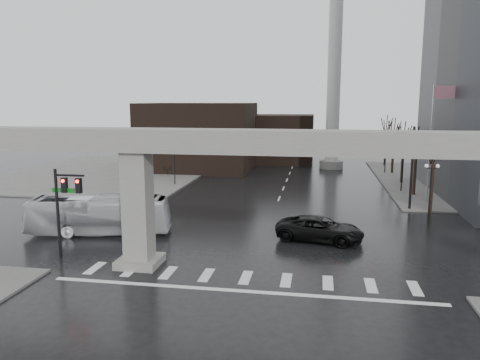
{
  "coord_description": "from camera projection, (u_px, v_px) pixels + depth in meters",
  "views": [
    {
      "loc": [
        4.08,
        -27.07,
        10.38
      ],
      "look_at": [
        -1.7,
        6.96,
        4.5
      ],
      "focal_mm": 35.0,
      "sensor_mm": 36.0,
      "label": 1
    }
  ],
  "objects": [
    {
      "name": "pickup_truck",
      "position": [
        320.0,
        229.0,
        34.92
      ],
      "size": [
        6.92,
        4.21,
        1.79
      ],
      "primitive_type": "imported",
      "rotation": [
        0.0,
        0.0,
        1.37
      ],
      "color": "black",
      "rests_on": "ground"
    },
    {
      "name": "tree_right_1",
      "position": [
        415.0,
        170.0,
        51.13
      ],
      "size": [
        1.09,
        1.61,
        7.67
      ],
      "color": "black",
      "rests_on": "ground"
    },
    {
      "name": "smokestack",
      "position": [
        334.0,
        80.0,
        70.19
      ],
      "size": [
        3.6,
        3.6,
        30.0
      ],
      "color": "beige",
      "rests_on": "ground"
    },
    {
      "name": "lamp_right_1",
      "position": [
        403.0,
        162.0,
        53.12
      ],
      "size": [
        1.22,
        0.32,
        5.11
      ],
      "color": "black",
      "rests_on": "ground"
    },
    {
      "name": "tree_right_4",
      "position": [
        386.0,
        147.0,
        74.42
      ],
      "size": [
        1.12,
        1.69,
        8.19
      ],
      "color": "black",
      "rests_on": "ground"
    },
    {
      "name": "lamp_left_1",
      "position": [
        174.0,
        157.0,
        57.58
      ],
      "size": [
        1.22,
        0.32,
        5.11
      ],
      "color": "black",
      "rests_on": "ground"
    },
    {
      "name": "lamp_right_2",
      "position": [
        386.0,
        149.0,
        66.73
      ],
      "size": [
        1.22,
        0.32,
        5.11
      ],
      "color": "black",
      "rests_on": "ground"
    },
    {
      "name": "building_far_left",
      "position": [
        199.0,
        136.0,
        71.01
      ],
      "size": [
        16.0,
        14.0,
        10.0
      ],
      "primitive_type": "cube",
      "color": "black",
      "rests_on": "ground"
    },
    {
      "name": "building_far_mid",
      "position": [
        283.0,
        139.0,
        78.92
      ],
      "size": [
        10.0,
        10.0,
        8.0
      ],
      "primitive_type": "cube",
      "color": "black",
      "rests_on": "ground"
    },
    {
      "name": "signal_left_pole",
      "position": [
        65.0,
        198.0,
        30.54
      ],
      "size": [
        2.3,
        0.3,
        6.0
      ],
      "color": "black",
      "rests_on": "ground"
    },
    {
      "name": "ground",
      "position": [
        248.0,
        272.0,
        28.72
      ],
      "size": [
        160.0,
        160.0,
        0.0
      ],
      "primitive_type": "plane",
      "color": "black",
      "rests_on": "ground"
    },
    {
      "name": "tree_right_2",
      "position": [
        403.0,
        161.0,
        58.89
      ],
      "size": [
        1.1,
        1.63,
        7.85
      ],
      "color": "black",
      "rests_on": "ground"
    },
    {
      "name": "flagpole_assembly",
      "position": [
        434.0,
        130.0,
        46.31
      ],
      "size": [
        2.06,
        0.12,
        12.0
      ],
      "color": "silver",
      "rests_on": "ground"
    },
    {
      "name": "tree_right_3",
      "position": [
        393.0,
        153.0,
        66.66
      ],
      "size": [
        1.11,
        1.66,
        8.02
      ],
      "color": "black",
      "rests_on": "ground"
    },
    {
      "name": "lamp_left_0",
      "position": [
        129.0,
        175.0,
        43.97
      ],
      "size": [
        1.22,
        0.32,
        5.11
      ],
      "color": "black",
      "rests_on": "ground"
    },
    {
      "name": "elevated_guideway",
      "position": [
        270.0,
        161.0,
        27.36
      ],
      "size": [
        48.0,
        2.6,
        8.7
      ],
      "color": "gray",
      "rests_on": "ground"
    },
    {
      "name": "sidewalk_nw",
      "position": [
        109.0,
        172.0,
        67.99
      ],
      "size": [
        28.0,
        36.0,
        0.15
      ],
      "primitive_type": "cube",
      "color": "slate",
      "rests_on": "ground"
    },
    {
      "name": "tree_right_0",
      "position": [
        432.0,
        183.0,
        43.36
      ],
      "size": [
        1.09,
        1.58,
        7.5
      ],
      "color": "black",
      "rests_on": "ground"
    },
    {
      "name": "lamp_left_2",
      "position": [
        202.0,
        146.0,
        71.18
      ],
      "size": [
        1.22,
        0.32,
        5.11
      ],
      "color": "black",
      "rests_on": "ground"
    },
    {
      "name": "signal_mast_arm",
      "position": [
        371.0,
        149.0,
        44.53
      ],
      "size": [
        12.12,
        0.43,
        8.0
      ],
      "color": "black",
      "rests_on": "ground"
    },
    {
      "name": "city_bus",
      "position": [
        99.0,
        215.0,
        36.59
      ],
      "size": [
        11.28,
        4.69,
        3.06
      ],
      "primitive_type": "imported",
      "rotation": [
        0.0,
        0.0,
        1.77
      ],
      "color": "silver",
      "rests_on": "ground"
    },
    {
      "name": "lamp_right_0",
      "position": [
        431.0,
        183.0,
        39.51
      ],
      "size": [
        1.22,
        0.32,
        5.11
      ],
      "color": "black",
      "rests_on": "ground"
    }
  ]
}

